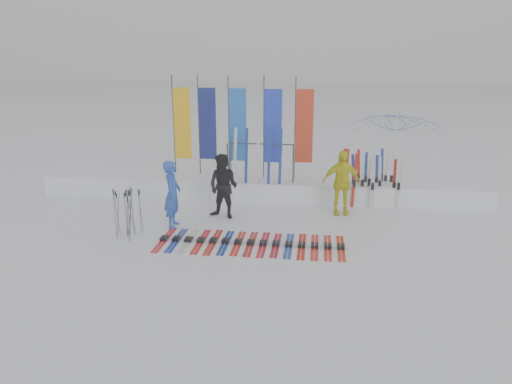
# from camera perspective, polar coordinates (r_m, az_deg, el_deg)

# --- Properties ---
(ground) EXTENTS (120.00, 120.00, 0.00)m
(ground) POSITION_cam_1_polar(r_m,az_deg,el_deg) (11.86, -1.94, -6.76)
(ground) COLOR white
(ground) RESTS_ON ground
(snow_bank) EXTENTS (14.00, 1.60, 0.60)m
(snow_bank) POSITION_cam_1_polar(r_m,az_deg,el_deg) (16.08, 0.63, 0.60)
(snow_bank) COLOR white
(snow_bank) RESTS_ON ground
(person_blue) EXTENTS (0.48, 0.69, 1.80)m
(person_blue) POSITION_cam_1_polar(r_m,az_deg,el_deg) (13.35, -9.53, -0.24)
(person_blue) COLOR blue
(person_blue) RESTS_ON ground
(person_black) EXTENTS (1.06, 0.93, 1.82)m
(person_black) POSITION_cam_1_polar(r_m,az_deg,el_deg) (13.88, -3.75, 0.63)
(person_black) COLOR black
(person_black) RESTS_ON ground
(person_yellow) EXTENTS (1.15, 0.59, 1.87)m
(person_yellow) POSITION_cam_1_polar(r_m,az_deg,el_deg) (14.35, 9.72, 1.08)
(person_yellow) COLOR yellow
(person_yellow) RESTS_ON ground
(tent_canopy) EXTENTS (3.69, 3.73, 2.75)m
(tent_canopy) POSITION_cam_1_polar(r_m,az_deg,el_deg) (16.34, 15.46, 4.13)
(tent_canopy) COLOR white
(tent_canopy) RESTS_ON ground
(ski_row) EXTENTS (4.52, 1.69, 0.07)m
(ski_row) POSITION_cam_1_polar(r_m,az_deg,el_deg) (12.25, -0.67, -5.82)
(ski_row) COLOR red
(ski_row) RESTS_ON ground
(pole_cluster) EXTENTS (0.67, 0.76, 1.25)m
(pole_cluster) POSITION_cam_1_polar(r_m,az_deg,el_deg) (12.99, -14.41, -2.36)
(pole_cluster) COLOR #595B60
(pole_cluster) RESTS_ON ground
(feather_flags) EXTENTS (4.53, 0.27, 3.20)m
(feather_flags) POSITION_cam_1_polar(r_m,az_deg,el_deg) (15.99, -1.92, 7.63)
(feather_flags) COLOR #383A3F
(feather_flags) RESTS_ON ground
(ski_rack) EXTENTS (2.04, 0.80, 1.23)m
(ski_rack) POSITION_cam_1_polar(r_m,az_deg,el_deg) (15.42, 0.61, 4.07)
(ski_rack) COLOR #383A3F
(ski_rack) RESTS_ON ground
(upright_skis) EXTENTS (1.72, 1.11, 1.69)m
(upright_skis) POSITION_cam_1_polar(r_m,az_deg,el_deg) (15.58, 12.95, 1.53)
(upright_skis) COLOR red
(upright_skis) RESTS_ON ground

